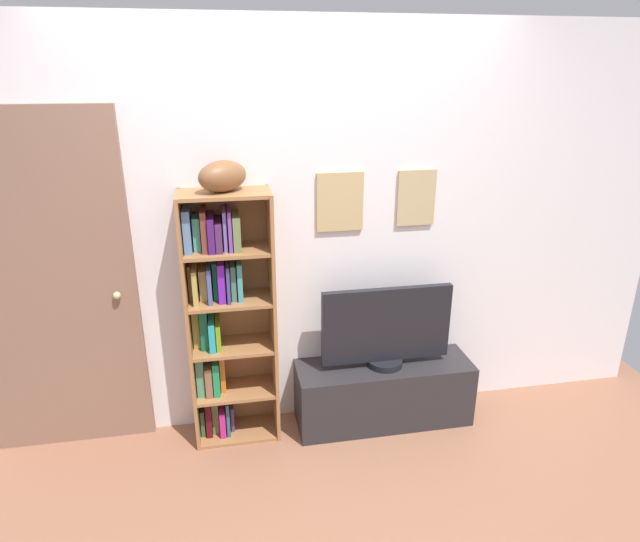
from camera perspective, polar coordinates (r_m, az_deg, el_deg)
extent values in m
cube|color=silver|center=(3.21, -3.08, 3.58)|extent=(4.80, 0.06, 2.40)
cube|color=tan|center=(3.16, 2.11, 7.25)|extent=(0.27, 0.02, 0.34)
cube|color=#98AAAF|center=(3.16, 2.13, 7.23)|extent=(0.22, 0.01, 0.29)
cube|color=tan|center=(3.29, 10.05, 7.57)|extent=(0.23, 0.02, 0.33)
cube|color=tan|center=(3.29, 10.08, 7.55)|extent=(0.18, 0.01, 0.28)
cube|color=#9B673D|center=(3.20, -13.55, -5.57)|extent=(0.02, 0.28, 1.52)
cube|color=#9B673D|center=(3.20, -4.93, -5.00)|extent=(0.02, 0.28, 1.52)
cube|color=#9B673D|center=(3.31, -9.31, -4.30)|extent=(0.50, 0.01, 1.52)
cube|color=#9B673D|center=(3.58, -8.52, -16.18)|extent=(0.46, 0.27, 0.02)
cube|color=#9B673D|center=(3.41, -8.79, -12.19)|extent=(0.46, 0.27, 0.02)
cube|color=#9B673D|center=(3.26, -9.08, -7.80)|extent=(0.46, 0.27, 0.02)
cube|color=#9B673D|center=(3.13, -9.38, -3.02)|extent=(0.46, 0.27, 0.02)
cube|color=#9B673D|center=(3.03, -9.70, 2.13)|extent=(0.46, 0.27, 0.02)
cube|color=#9B673D|center=(2.94, -10.07, 7.98)|extent=(0.46, 0.27, 0.02)
cube|color=#356135|center=(3.56, -12.16, -14.72)|extent=(0.02, 0.17, 0.18)
cube|color=#4E0C14|center=(3.54, -11.58, -14.41)|extent=(0.04, 0.19, 0.23)
cube|color=#63703E|center=(3.55, -10.91, -14.34)|extent=(0.04, 0.16, 0.21)
cube|color=#B4217E|center=(3.54, -10.18, -14.80)|extent=(0.03, 0.21, 0.17)
cube|color=#304F60|center=(3.53, -9.64, -14.38)|extent=(0.02, 0.20, 0.23)
cube|color=#4E375A|center=(3.57, -9.19, -14.53)|extent=(0.02, 0.15, 0.16)
cube|color=#4A8B66|center=(3.37, -12.41, -10.26)|extent=(0.04, 0.20, 0.24)
cube|color=brown|center=(3.38, -11.57, -10.66)|extent=(0.04, 0.21, 0.19)
cube|color=#1E844D|center=(3.37, -10.83, -10.41)|extent=(0.04, 0.21, 0.22)
cube|color=#C96722|center=(3.38, -10.20, -9.93)|extent=(0.03, 0.17, 0.25)
cube|color=olive|center=(3.26, -12.85, -5.58)|extent=(0.04, 0.15, 0.24)
cube|color=#165E41|center=(3.24, -12.06, -5.59)|extent=(0.04, 0.18, 0.24)
cube|color=teal|center=(3.23, -11.25, -6.24)|extent=(0.04, 0.22, 0.18)
cube|color=olive|center=(3.24, -10.62, -6.27)|extent=(0.03, 0.21, 0.16)
cube|color=brown|center=(3.14, -13.42, -0.97)|extent=(0.02, 0.15, 0.21)
cube|color=tan|center=(3.11, -12.94, -1.23)|extent=(0.03, 0.22, 0.20)
cube|color=tan|center=(3.15, -12.15, -1.16)|extent=(0.04, 0.15, 0.18)
cube|color=#475595|center=(3.11, -11.50, -1.10)|extent=(0.02, 0.22, 0.21)
cube|color=#15713A|center=(3.13, -10.95, -0.74)|extent=(0.02, 0.15, 0.22)
cube|color=purple|center=(3.11, -10.31, -0.80)|extent=(0.04, 0.21, 0.23)
cube|color=navy|center=(3.10, -9.63, -0.92)|extent=(0.02, 0.22, 0.21)
cube|color=#447361|center=(3.12, -9.11, -0.84)|extent=(0.03, 0.19, 0.21)
cube|color=teal|center=(3.11, -8.46, -0.73)|extent=(0.03, 0.20, 0.22)
cube|color=#557BAB|center=(3.02, -13.73, 4.32)|extent=(0.04, 0.21, 0.23)
cube|color=teal|center=(3.04, -12.79, 4.02)|extent=(0.04, 0.16, 0.18)
cube|color=brown|center=(3.01, -12.07, 4.33)|extent=(0.03, 0.21, 0.23)
cube|color=#411761|center=(3.01, -11.35, 4.02)|extent=(0.04, 0.22, 0.19)
cube|color=#492350|center=(3.02, -10.59, 3.81)|extent=(0.04, 0.22, 0.16)
cube|color=#735FAE|center=(3.02, -9.96, 4.44)|extent=(0.02, 0.20, 0.22)
cube|color=#723A9B|center=(3.01, -9.46, 4.45)|extent=(0.02, 0.21, 0.22)
cube|color=#657645|center=(3.01, -8.78, 4.22)|extent=(0.04, 0.22, 0.19)
ellipsoid|color=brown|center=(2.92, -10.18, 9.74)|extent=(0.32, 0.29, 0.16)
cube|color=#272527|center=(3.56, 6.64, -12.51)|extent=(1.10, 0.35, 0.40)
cube|color=black|center=(3.43, 7.49, -14.02)|extent=(0.99, 0.01, 0.26)
cylinder|color=black|center=(3.45, 6.80, -9.43)|extent=(0.22, 0.22, 0.04)
cube|color=black|center=(3.33, 6.98, -5.60)|extent=(0.80, 0.04, 0.47)
cube|color=#2C314C|center=(3.32, 7.05, -5.70)|extent=(0.76, 0.01, 0.43)
cube|color=#85604E|center=(3.34, -26.20, -1.84)|extent=(0.89, 0.04, 1.97)
cube|color=brown|center=(3.21, -27.37, 4.58)|extent=(0.57, 0.01, 0.71)
cube|color=brown|center=(3.50, -25.14, -8.51)|extent=(0.57, 0.01, 0.71)
sphere|color=tan|center=(3.24, -20.51, -2.42)|extent=(0.04, 0.04, 0.04)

